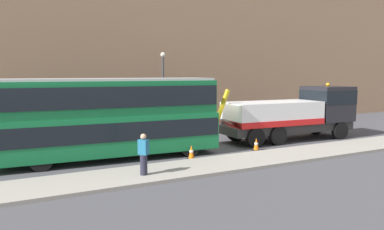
# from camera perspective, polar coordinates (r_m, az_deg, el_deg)

# --- Properties ---
(ground_plane) EXTENTS (120.00, 120.00, 0.00)m
(ground_plane) POSITION_cam_1_polar(r_m,az_deg,el_deg) (22.35, 3.35, -4.76)
(ground_plane) COLOR #424247
(near_kerb) EXTENTS (60.00, 2.80, 0.15)m
(near_kerb) POSITION_cam_1_polar(r_m,az_deg,el_deg) (18.95, 9.98, -6.64)
(near_kerb) COLOR gray
(near_kerb) RESTS_ON ground_plane
(building_facade) EXTENTS (60.00, 1.50, 16.00)m
(building_facade) POSITION_cam_1_polar(r_m,az_deg,el_deg) (30.21, -5.63, 13.48)
(building_facade) COLOR #9E7A5B
(building_facade) RESTS_ON ground_plane
(recovery_tow_truck) EXTENTS (10.21, 3.15, 3.67)m
(recovery_tow_truck) POSITION_cam_1_polar(r_m,az_deg,el_deg) (25.22, 15.35, 0.34)
(recovery_tow_truck) COLOR #2D2D2D
(recovery_tow_truck) RESTS_ON ground_plane
(double_decker_bus) EXTENTS (11.15, 3.18, 4.06)m
(double_decker_bus) POSITION_cam_1_polar(r_m,az_deg,el_deg) (19.10, -12.38, -0.03)
(double_decker_bus) COLOR #146B38
(double_decker_bus) RESTS_ON ground_plane
(pedestrian_onlooker) EXTENTS (0.44, 0.48, 1.71)m
(pedestrian_onlooker) POSITION_cam_1_polar(r_m,az_deg,el_deg) (15.56, -7.36, -6.02)
(pedestrian_onlooker) COLOR #232333
(pedestrian_onlooker) RESTS_ON near_kerb
(traffic_cone_near_bus) EXTENTS (0.36, 0.36, 0.72)m
(traffic_cone_near_bus) POSITION_cam_1_polar(r_m,az_deg,el_deg) (19.02, -0.09, -5.68)
(traffic_cone_near_bus) COLOR orange
(traffic_cone_near_bus) RESTS_ON ground_plane
(traffic_cone_midway) EXTENTS (0.36, 0.36, 0.72)m
(traffic_cone_midway) POSITION_cam_1_polar(r_m,az_deg,el_deg) (21.36, 9.72, -4.44)
(traffic_cone_midway) COLOR orange
(traffic_cone_midway) RESTS_ON ground_plane
(street_lamp) EXTENTS (0.36, 0.36, 5.83)m
(street_lamp) POSITION_cam_1_polar(r_m,az_deg,el_deg) (27.84, -4.41, 4.62)
(street_lamp) COLOR #38383D
(street_lamp) RESTS_ON ground_plane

